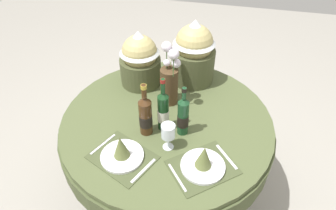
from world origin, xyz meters
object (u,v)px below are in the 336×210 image
at_px(wine_bottle_left, 163,111).
at_px(gift_tub_back_centre, 194,50).
at_px(place_setting_left, 122,152).
at_px(gift_tub_back_left, 140,57).
at_px(wine_bottle_right, 183,116).
at_px(dining_table, 167,132).
at_px(place_setting_right, 203,162).
at_px(wine_bottle_centre, 146,115).
at_px(wine_glass_right, 168,132).
at_px(flower_vase, 170,78).

relative_size(wine_bottle_left, gift_tub_back_centre, 0.77).
height_order(place_setting_left, gift_tub_back_left, gift_tub_back_left).
height_order(wine_bottle_right, gift_tub_back_centre, gift_tub_back_centre).
distance_m(dining_table, place_setting_right, 0.47).
height_order(wine_bottle_right, gift_tub_back_left, gift_tub_back_left).
xyz_separation_m(place_setting_left, wine_bottle_right, (0.29, 0.27, 0.08)).
relative_size(place_setting_right, wine_bottle_right, 1.28).
distance_m(wine_bottle_centre, wine_bottle_right, 0.22).
bearing_deg(wine_bottle_centre, dining_table, 58.63).
bearing_deg(wine_glass_right, gift_tub_back_centre, 88.58).
xyz_separation_m(wine_bottle_centre, wine_bottle_right, (0.21, 0.05, -0.00)).
height_order(dining_table, gift_tub_back_left, gift_tub_back_left).
xyz_separation_m(dining_table, wine_bottle_right, (0.12, -0.10, 0.26)).
relative_size(wine_glass_right, gift_tub_back_left, 0.42).
bearing_deg(place_setting_left, gift_tub_back_centre, 73.51).
bearing_deg(gift_tub_back_centre, place_setting_left, -106.49).
distance_m(flower_vase, wine_bottle_right, 0.31).
bearing_deg(flower_vase, place_setting_left, -104.78).
xyz_separation_m(flower_vase, wine_bottle_right, (0.14, -0.27, -0.06)).
relative_size(dining_table, gift_tub_back_left, 3.36).
xyz_separation_m(place_setting_right, wine_bottle_left, (-0.28, 0.25, 0.09)).
xyz_separation_m(place_setting_left, wine_bottle_left, (0.16, 0.28, 0.09)).
bearing_deg(place_setting_right, wine_bottle_right, 123.80).
relative_size(dining_table, wine_bottle_right, 4.12).
relative_size(wine_glass_right, gift_tub_back_centre, 0.36).
relative_size(dining_table, flower_vase, 3.11).
relative_size(flower_vase, wine_glass_right, 2.57).
bearing_deg(wine_bottle_right, flower_vase, 117.69).
relative_size(flower_vase, gift_tub_back_left, 1.08).
height_order(flower_vase, wine_bottle_left, flower_vase).
bearing_deg(place_setting_right, gift_tub_back_centre, 103.85).
bearing_deg(place_setting_right, dining_table, 129.80).
xyz_separation_m(dining_table, place_setting_left, (-0.16, -0.37, 0.18)).
bearing_deg(flower_vase, wine_bottle_right, -62.31).
xyz_separation_m(flower_vase, wine_glass_right, (0.09, -0.41, -0.07)).
relative_size(flower_vase, wine_bottle_left, 1.21).
xyz_separation_m(wine_bottle_left, wine_glass_right, (0.07, -0.15, -0.01)).
relative_size(wine_bottle_centre, wine_glass_right, 2.05).
bearing_deg(dining_table, gift_tub_back_centre, 79.83).
bearing_deg(place_setting_right, wine_bottle_centre, 153.17).
xyz_separation_m(dining_table, wine_bottle_left, (-0.00, -0.09, 0.27)).
distance_m(flower_vase, wine_glass_right, 0.42).
bearing_deg(gift_tub_back_centre, dining_table, -100.17).
bearing_deg(gift_tub_back_left, place_setting_right, -50.57).
distance_m(dining_table, wine_bottle_centre, 0.32).
relative_size(place_setting_right, flower_vase, 0.97).
bearing_deg(wine_glass_right, wine_bottle_centre, 150.14).
relative_size(place_setting_right, gift_tub_back_centre, 0.91).
xyz_separation_m(place_setting_right, wine_bottle_right, (-0.16, 0.24, 0.08)).
xyz_separation_m(place_setting_right, gift_tub_back_left, (-0.56, 0.68, 0.17)).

